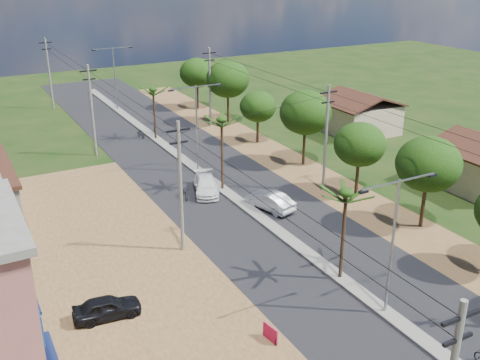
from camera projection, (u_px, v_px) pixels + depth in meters
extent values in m
plane|color=black|center=(384.00, 313.00, 31.12)|extent=(160.00, 160.00, 0.00)
cube|color=black|center=(252.00, 212.00, 43.36)|extent=(12.00, 110.00, 0.04)
cube|color=#605E56|center=(234.00, 198.00, 45.79)|extent=(1.00, 90.00, 0.18)
cube|color=brown|center=(78.00, 314.00, 31.03)|extent=(18.00, 46.00, 0.04)
cube|color=brown|center=(340.00, 192.00, 47.12)|extent=(5.00, 90.00, 0.03)
cube|color=navy|center=(32.00, 302.00, 20.80)|extent=(0.12, 4.20, 1.20)
cube|color=#0E173B|center=(24.00, 287.00, 27.92)|extent=(0.80, 5.40, 0.15)
cube|color=black|center=(21.00, 319.00, 28.43)|extent=(0.10, 3.00, 2.40)
cube|color=navy|center=(8.00, 240.00, 26.76)|extent=(0.12, 4.20, 1.20)
cube|color=#0E173B|center=(5.00, 231.00, 33.64)|extent=(0.80, 5.40, 0.15)
cube|color=black|center=(4.00, 259.00, 34.15)|extent=(0.10, 3.00, 2.40)
cube|color=tan|center=(358.00, 118.00, 62.64)|extent=(7.00, 7.00, 3.30)
cylinder|color=black|center=(424.00, 198.00, 40.27)|extent=(0.28, 0.28, 4.55)
ellipsoid|color=black|center=(429.00, 164.00, 39.31)|extent=(4.60, 4.60, 3.91)
cylinder|color=black|center=(358.00, 171.00, 45.95)|extent=(0.28, 0.28, 4.06)
ellipsoid|color=black|center=(360.00, 144.00, 45.09)|extent=(4.20, 4.20, 3.57)
cylinder|color=black|center=(304.00, 141.00, 52.44)|extent=(0.28, 0.28, 4.76)
ellipsoid|color=black|center=(306.00, 112.00, 51.43)|extent=(4.80, 4.80, 4.08)
cylinder|color=black|center=(258.00, 126.00, 59.01)|extent=(0.28, 0.28, 3.64)
ellipsoid|color=black|center=(258.00, 106.00, 58.24)|extent=(3.80, 3.80, 3.23)
cylinder|color=black|center=(228.00, 103.00, 65.57)|extent=(0.28, 0.28, 4.90)
ellipsoid|color=black|center=(228.00, 79.00, 64.53)|extent=(5.00, 5.00, 4.25)
cylinder|color=black|center=(197.00, 92.00, 72.08)|extent=(0.28, 0.28, 4.34)
ellipsoid|color=black|center=(197.00, 73.00, 71.16)|extent=(4.40, 4.40, 3.74)
cylinder|color=black|center=(343.00, 237.00, 33.31)|extent=(0.22, 0.22, 5.80)
cylinder|color=black|center=(222.00, 156.00, 46.30)|extent=(0.22, 0.22, 6.20)
cylinder|color=black|center=(155.00, 115.00, 59.51)|extent=(0.22, 0.22, 5.50)
cylinder|color=gray|center=(392.00, 250.00, 29.63)|extent=(0.16, 0.16, 8.00)
cube|color=gray|center=(417.00, 177.00, 28.71)|extent=(2.40, 0.08, 0.08)
cube|color=gray|center=(381.00, 186.00, 27.65)|extent=(2.40, 0.08, 0.08)
cube|color=black|center=(432.00, 175.00, 29.24)|extent=(0.50, 0.18, 0.12)
cube|color=black|center=(364.00, 192.00, 27.21)|extent=(0.50, 0.18, 0.12)
cylinder|color=gray|center=(197.00, 130.00, 50.05)|extent=(0.16, 0.16, 8.00)
cube|color=gray|center=(208.00, 85.00, 49.14)|extent=(2.40, 0.08, 0.08)
cube|color=gray|center=(183.00, 88.00, 48.08)|extent=(2.40, 0.08, 0.08)
cube|color=black|center=(219.00, 85.00, 49.66)|extent=(0.50, 0.18, 0.12)
cube|color=black|center=(171.00, 91.00, 47.63)|extent=(0.50, 0.18, 0.12)
cylinder|color=gray|center=(115.00, 79.00, 70.48)|extent=(0.16, 0.16, 8.00)
cube|color=gray|center=(122.00, 47.00, 69.56)|extent=(2.40, 0.08, 0.08)
cube|color=gray|center=(103.00, 49.00, 68.50)|extent=(2.40, 0.08, 0.08)
cube|color=black|center=(130.00, 47.00, 70.08)|extent=(0.50, 0.18, 0.12)
cube|color=black|center=(94.00, 50.00, 68.05)|extent=(0.50, 0.18, 0.12)
cube|color=black|center=(461.00, 317.00, 16.74)|extent=(1.60, 0.12, 0.12)
cube|color=black|center=(458.00, 339.00, 17.04)|extent=(1.20, 0.12, 0.12)
cylinder|color=#605E56|center=(181.00, 188.00, 36.16)|extent=(0.24, 0.24, 9.00)
cube|color=black|center=(178.00, 130.00, 34.71)|extent=(1.60, 0.12, 0.12)
cube|color=black|center=(179.00, 143.00, 35.01)|extent=(1.20, 0.12, 0.12)
cylinder|color=#605E56|center=(92.00, 111.00, 54.13)|extent=(0.24, 0.24, 9.00)
cube|color=black|center=(88.00, 71.00, 52.68)|extent=(1.60, 0.12, 0.12)
cube|color=black|center=(89.00, 79.00, 52.98)|extent=(1.20, 0.12, 0.12)
cylinder|color=#605E56|center=(49.00, 74.00, 71.29)|extent=(0.24, 0.24, 9.00)
cube|color=black|center=(45.00, 43.00, 69.84)|extent=(1.60, 0.12, 0.12)
cube|color=black|center=(46.00, 49.00, 70.14)|extent=(1.20, 0.12, 0.12)
cylinder|color=#605E56|center=(326.00, 139.00, 45.83)|extent=(0.24, 0.24, 9.00)
cube|color=black|center=(329.00, 92.00, 44.38)|extent=(1.60, 0.12, 0.12)
cube|color=black|center=(328.00, 102.00, 44.67)|extent=(1.20, 0.12, 0.12)
cylinder|color=#605E56|center=(210.00, 88.00, 63.80)|extent=(0.24, 0.24, 9.00)
cube|color=black|center=(209.00, 53.00, 62.35)|extent=(1.60, 0.12, 0.12)
cube|color=black|center=(209.00, 60.00, 62.65)|extent=(1.20, 0.12, 0.12)
imported|color=#A8ABB0|center=(270.00, 201.00, 43.59)|extent=(2.52, 4.52, 1.41)
imported|color=silver|center=(206.00, 186.00, 46.62)|extent=(3.33, 4.97, 1.34)
imported|color=black|center=(107.00, 308.00, 30.52)|extent=(3.81, 1.85, 1.25)
imported|color=black|center=(184.00, 193.00, 45.67)|extent=(0.83, 1.89, 0.96)
imported|color=black|center=(141.00, 134.00, 60.96)|extent=(0.72, 1.55, 0.90)
cube|color=#BB113B|center=(270.00, 334.00, 28.71)|extent=(0.24, 1.08, 0.90)
cylinder|color=black|center=(275.00, 343.00, 28.39)|extent=(0.04, 0.04, 0.45)
cylinder|color=black|center=(265.00, 332.00, 29.20)|extent=(0.04, 0.04, 0.45)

